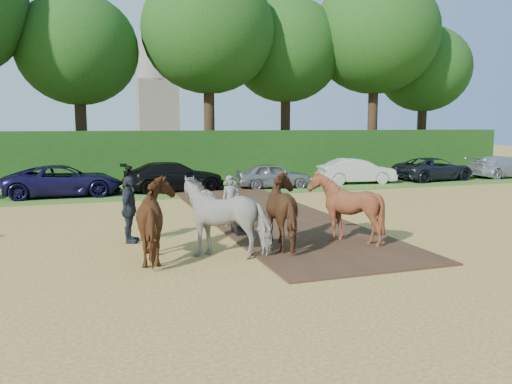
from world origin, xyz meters
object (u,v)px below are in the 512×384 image
Objects in this scene: plough_team at (258,213)px; church at (155,42)px; spectator_far at (129,210)px; parked_cars at (234,176)px.

plough_team is 0.25× the size of church.
spectator_far is 0.07× the size of church.
church is (1.50, 40.99, 13.02)m from parked_cars.
church reaches higher than spectator_far.
plough_team is 55.18m from church.
plough_team is (3.20, -1.97, 0.05)m from spectator_far.
church is (4.42, 53.51, 12.72)m from plough_team.
parked_cars is at bearing 76.87° from plough_team.
parked_cars is 43.03m from church.
spectator_far is at bearing -120.12° from parked_cars.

